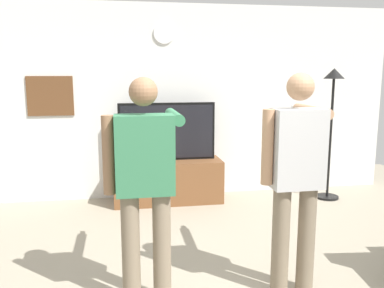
{
  "coord_description": "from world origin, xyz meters",
  "views": [
    {
      "loc": [
        -0.74,
        -2.84,
        1.78
      ],
      "look_at": [
        -0.04,
        1.2,
        1.05
      ],
      "focal_mm": 38.3,
      "sensor_mm": 36.0,
      "label": 1
    }
  ],
  "objects_px": {
    "television": "(167,132)",
    "framed_picture": "(50,96)",
    "person_standing_nearer_lamp": "(145,178)",
    "floor_lamp": "(332,107)",
    "person_standing_nearer_couch": "(296,172)",
    "wall_clock": "(164,33)",
    "tv_stand": "(168,181)"
  },
  "relations": [
    {
      "from": "television",
      "to": "framed_picture",
      "type": "xyz_separation_m",
      "value": [
        -1.54,
        0.25,
        0.48
      ]
    },
    {
      "from": "framed_picture",
      "to": "person_standing_nearer_lamp",
      "type": "bearing_deg",
      "value": -68.42
    },
    {
      "from": "television",
      "to": "floor_lamp",
      "type": "relative_size",
      "value": 0.72
    },
    {
      "from": "floor_lamp",
      "to": "person_standing_nearer_couch",
      "type": "distance_m",
      "value": 2.76
    },
    {
      "from": "framed_picture",
      "to": "person_standing_nearer_lamp",
      "type": "distance_m",
      "value": 3.0
    },
    {
      "from": "wall_clock",
      "to": "floor_lamp",
      "type": "distance_m",
      "value": 2.51
    },
    {
      "from": "tv_stand",
      "to": "person_standing_nearer_couch",
      "type": "height_order",
      "value": "person_standing_nearer_couch"
    },
    {
      "from": "tv_stand",
      "to": "person_standing_nearer_lamp",
      "type": "relative_size",
      "value": 0.85
    },
    {
      "from": "tv_stand",
      "to": "person_standing_nearer_lamp",
      "type": "bearing_deg",
      "value": -100.26
    },
    {
      "from": "floor_lamp",
      "to": "person_standing_nearer_couch",
      "type": "xyz_separation_m",
      "value": [
        -1.52,
        -2.28,
        -0.3
      ]
    },
    {
      "from": "television",
      "to": "person_standing_nearer_lamp",
      "type": "relative_size",
      "value": 0.75
    },
    {
      "from": "tv_stand",
      "to": "floor_lamp",
      "type": "height_order",
      "value": "floor_lamp"
    },
    {
      "from": "wall_clock",
      "to": "television",
      "type": "bearing_deg",
      "value": -90.0
    },
    {
      "from": "person_standing_nearer_couch",
      "to": "floor_lamp",
      "type": "bearing_deg",
      "value": 56.21
    },
    {
      "from": "floor_lamp",
      "to": "person_standing_nearer_couch",
      "type": "relative_size",
      "value": 1.03
    },
    {
      "from": "wall_clock",
      "to": "framed_picture",
      "type": "height_order",
      "value": "wall_clock"
    },
    {
      "from": "tv_stand",
      "to": "floor_lamp",
      "type": "xyz_separation_m",
      "value": [
        2.25,
        -0.23,
        1.01
      ]
    },
    {
      "from": "floor_lamp",
      "to": "person_standing_nearer_lamp",
      "type": "distance_m",
      "value": 3.51
    },
    {
      "from": "wall_clock",
      "to": "person_standing_nearer_lamp",
      "type": "bearing_deg",
      "value": -99.2
    },
    {
      "from": "tv_stand",
      "to": "person_standing_nearer_couch",
      "type": "xyz_separation_m",
      "value": [
        0.73,
        -2.51,
        0.71
      ]
    },
    {
      "from": "person_standing_nearer_lamp",
      "to": "person_standing_nearer_couch",
      "type": "distance_m",
      "value": 1.18
    },
    {
      "from": "wall_clock",
      "to": "framed_picture",
      "type": "relative_size",
      "value": 0.47
    },
    {
      "from": "tv_stand",
      "to": "person_standing_nearer_lamp",
      "type": "xyz_separation_m",
      "value": [
        -0.45,
        -2.46,
        0.7
      ]
    },
    {
      "from": "television",
      "to": "person_standing_nearer_couch",
      "type": "relative_size",
      "value": 0.74
    },
    {
      "from": "tv_stand",
      "to": "television",
      "type": "xyz_separation_m",
      "value": [
        0.0,
        0.05,
        0.68
      ]
    },
    {
      "from": "wall_clock",
      "to": "person_standing_nearer_couch",
      "type": "distance_m",
      "value": 3.17
    },
    {
      "from": "television",
      "to": "framed_picture",
      "type": "height_order",
      "value": "framed_picture"
    },
    {
      "from": "television",
      "to": "wall_clock",
      "type": "bearing_deg",
      "value": 90.0
    },
    {
      "from": "tv_stand",
      "to": "television",
      "type": "relative_size",
      "value": 1.12
    },
    {
      "from": "wall_clock",
      "to": "person_standing_nearer_couch",
      "type": "relative_size",
      "value": 0.16
    },
    {
      "from": "framed_picture",
      "to": "person_standing_nearer_couch",
      "type": "bearing_deg",
      "value": -51.08
    },
    {
      "from": "tv_stand",
      "to": "person_standing_nearer_couch",
      "type": "bearing_deg",
      "value": -73.81
    }
  ]
}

